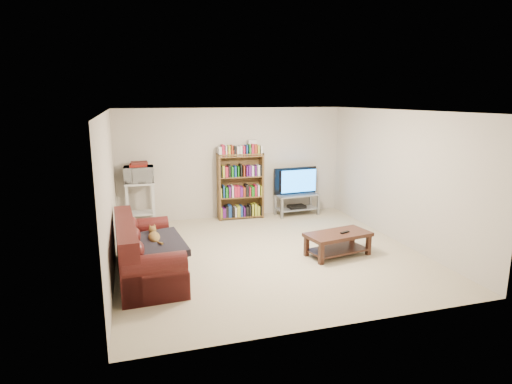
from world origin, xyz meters
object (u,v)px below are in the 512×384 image
object	(u,v)px
tv_stand	(297,201)
coffee_table	(338,240)
sofa	(143,257)
bookshelf	(240,185)

from	to	relation	value
tv_stand	coffee_table	bearing A→B (deg)	-100.68
sofa	coffee_table	distance (m)	3.17
sofa	bookshelf	xyz separation A→B (m)	(2.18, 2.67, 0.43)
sofa	bookshelf	world-z (taller)	bookshelf
sofa	coffee_table	size ratio (longest dim) A/B	1.76
sofa	tv_stand	xyz separation A→B (m)	(3.47, 2.56, 0.02)
tv_stand	bookshelf	xyz separation A→B (m)	(-1.29, 0.11, 0.41)
tv_stand	bookshelf	distance (m)	1.36
coffee_table	sofa	bearing A→B (deg)	169.07
sofa	tv_stand	size ratio (longest dim) A/B	2.07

